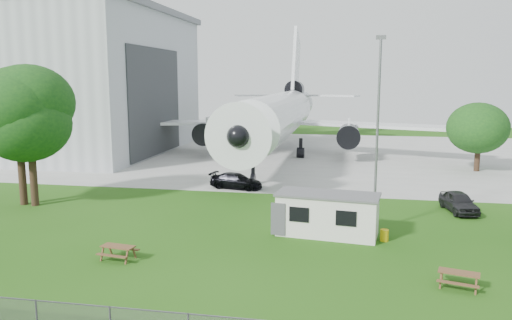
% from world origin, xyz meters
% --- Properties ---
extents(ground, '(160.00, 160.00, 0.00)m').
position_xyz_m(ground, '(0.00, 0.00, 0.00)').
color(ground, '#306219').
extents(concrete_apron, '(120.00, 46.00, 0.03)m').
position_xyz_m(concrete_apron, '(0.00, 38.00, 0.01)').
color(concrete_apron, '#B7B7B2').
rests_on(concrete_apron, ground).
extents(hangar, '(43.00, 31.00, 18.55)m').
position_xyz_m(hangar, '(-37.97, 36.00, 9.41)').
color(hangar, '#B2B7BC').
rests_on(hangar, ground).
extents(airliner, '(46.36, 47.73, 17.69)m').
position_xyz_m(airliner, '(-2.00, 35.86, 5.27)').
color(airliner, white).
rests_on(airliner, ground).
extents(site_cabin, '(6.90, 3.48, 2.62)m').
position_xyz_m(site_cabin, '(5.33, 4.63, 1.31)').
color(site_cabin, silver).
rests_on(site_cabin, ground).
extents(picnic_west, '(1.99, 1.74, 0.76)m').
position_xyz_m(picnic_west, '(-5.46, -1.72, 0.00)').
color(picnic_west, brown).
rests_on(picnic_west, ground).
extents(picnic_east, '(2.13, 1.91, 0.76)m').
position_xyz_m(picnic_east, '(11.62, -2.27, 0.00)').
color(picnic_east, brown).
rests_on(picnic_east, ground).
extents(lamp_mast, '(0.16, 0.16, 12.00)m').
position_xyz_m(lamp_mast, '(8.20, 6.20, 6.00)').
color(lamp_mast, slate).
rests_on(lamp_mast, ground).
extents(tree_west_big, '(7.38, 7.38, 11.40)m').
position_xyz_m(tree_west_big, '(-17.92, 8.04, 7.69)').
color(tree_west_big, '#382619').
rests_on(tree_west_big, ground).
extents(tree_west_small, '(7.05, 7.05, 9.55)m').
position_xyz_m(tree_west_small, '(-16.89, 7.91, 6.01)').
color(tree_west_small, '#382619').
rests_on(tree_west_small, ground).
extents(tree_far_apron, '(6.43, 6.43, 7.82)m').
position_xyz_m(tree_far_apron, '(19.74, 29.14, 4.59)').
color(tree_far_apron, '#382619').
rests_on(tree_far_apron, ground).
extents(car_ne_hatch, '(2.48, 4.54, 1.47)m').
position_xyz_m(car_ne_hatch, '(14.45, 11.77, 0.73)').
color(car_ne_hatch, black).
rests_on(car_ne_hatch, ground).
extents(car_apron_van, '(4.91, 2.65, 1.35)m').
position_xyz_m(car_apron_van, '(-3.11, 16.44, 0.68)').
color(car_apron_van, black).
rests_on(car_apron_van, ground).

